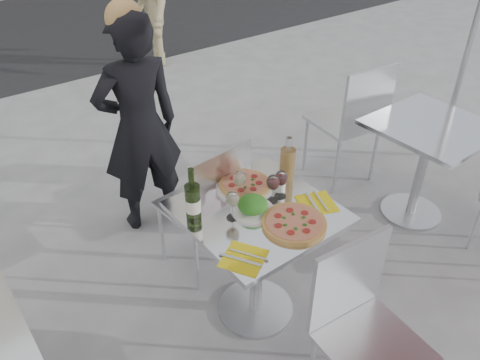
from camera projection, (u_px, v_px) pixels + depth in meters
ground at (255, 309)px, 2.77m from camera, size 80.00×80.00×0.00m
main_table at (257, 241)px, 2.47m from camera, size 0.72×0.72×0.75m
side_table_right at (426, 152)px, 3.22m from camera, size 0.72×0.72×0.75m
chair_far at (209, 201)px, 2.74m from camera, size 0.46×0.47×0.93m
chair_near at (361, 319)px, 2.06m from camera, size 0.45×0.46×0.90m
side_chair_rfar at (354, 116)px, 3.53m from camera, size 0.51×0.53×1.01m
woman_diner at (139, 128)px, 3.04m from camera, size 0.59×0.43×1.52m
pedestrian_b at (148, 2)px, 5.60m from camera, size 0.79×1.11×1.55m
pizza_near at (294, 223)px, 2.25m from camera, size 0.31×0.31×0.02m
pizza_far at (245, 185)px, 2.50m from camera, size 0.31×0.31×0.03m
salad_plate at (253, 206)px, 2.32m from camera, size 0.22×0.22×0.09m
wine_bottle at (193, 201)px, 2.22m from camera, size 0.07×0.08×0.29m
carafe at (287, 166)px, 2.46m from camera, size 0.08×0.08×0.29m
sugar_shaker at (280, 182)px, 2.46m from camera, size 0.06×0.06×0.11m
wineglass_white_a at (232, 200)px, 2.23m from camera, size 0.07×0.07×0.16m
wineglass_white_b at (240, 179)px, 2.38m from camera, size 0.07×0.07×0.16m
wineglass_red_a at (273, 183)px, 2.35m from camera, size 0.07×0.07×0.16m
wineglass_red_b at (281, 179)px, 2.38m from camera, size 0.07×0.07×0.16m
napkin_left at (244, 258)px, 2.06m from camera, size 0.25×0.25×0.01m
napkin_right at (316, 203)px, 2.39m from camera, size 0.23×0.23×0.01m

